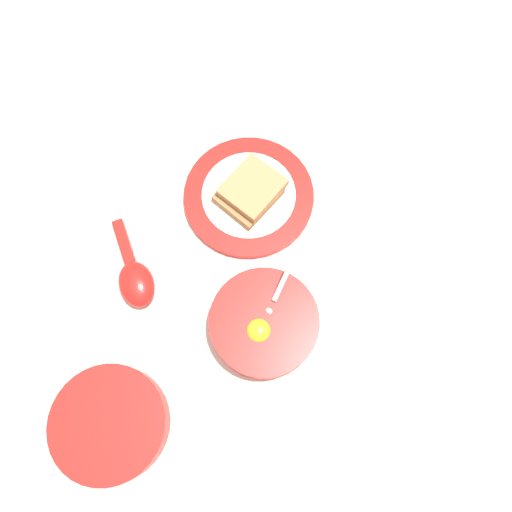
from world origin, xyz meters
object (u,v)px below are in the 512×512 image
(toast_plate, at_px, (249,196))
(toast_sandwich, at_px, (250,191))
(soup_spoon, at_px, (135,278))
(egg_bowl, at_px, (264,323))
(congee_bowl, at_px, (110,424))

(toast_plate, distance_m, toast_sandwich, 0.02)
(toast_plate, relative_size, soup_spoon, 1.43)
(egg_bowl, distance_m, toast_sandwich, 0.21)
(toast_plate, distance_m, soup_spoon, 0.22)
(toast_plate, xyz_separation_m, congee_bowl, (-0.08, 0.39, 0.02))
(toast_sandwich, xyz_separation_m, congee_bowl, (-0.08, 0.39, -0.01))
(toast_plate, relative_size, congee_bowl, 1.32)
(soup_spoon, bearing_deg, congee_bowl, 125.48)
(toast_plate, height_order, soup_spoon, soup_spoon)
(egg_bowl, relative_size, congee_bowl, 1.01)
(congee_bowl, bearing_deg, egg_bowl, -106.71)
(egg_bowl, relative_size, soup_spoon, 1.09)
(toast_plate, xyz_separation_m, toast_sandwich, (-0.00, -0.00, 0.02))
(soup_spoon, bearing_deg, toast_sandwich, -101.54)
(soup_spoon, xyz_separation_m, congee_bowl, (-0.12, 0.17, 0.01))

